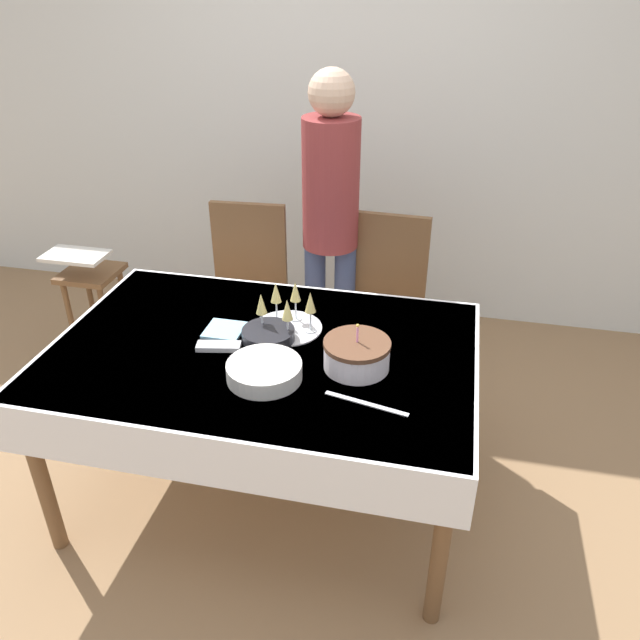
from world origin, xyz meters
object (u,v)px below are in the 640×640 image
at_px(champagne_tray, 287,311).
at_px(plate_stack_main, 264,371).
at_px(dining_chair_far_right, 383,303).
at_px(plate_stack_dessert, 268,335).
at_px(person_standing, 331,208).
at_px(birthday_cake, 357,354).
at_px(dining_chair_far_left, 246,288).
at_px(high_chair, 91,286).

distance_m(champagne_tray, plate_stack_main, 0.35).
xyz_separation_m(dining_chair_far_right, plate_stack_dessert, (-0.36, -0.81, 0.24)).
distance_m(champagne_tray, person_standing, 0.80).
bearing_deg(birthday_cake, plate_stack_main, -155.29).
xyz_separation_m(dining_chair_far_right, champagne_tray, (-0.31, -0.71, 0.30)).
xyz_separation_m(plate_stack_dessert, person_standing, (0.06, 0.89, 0.22)).
bearing_deg(dining_chair_far_left, birthday_cake, -50.87).
bearing_deg(birthday_cake, high_chair, 152.14).
distance_m(plate_stack_main, high_chair, 1.71).
bearing_deg(champagne_tray, high_chair, 153.45).
bearing_deg(high_chair, plate_stack_main, -37.13).
distance_m(birthday_cake, plate_stack_dessert, 0.39).
xyz_separation_m(champagne_tray, high_chair, (-1.33, 0.66, -0.36)).
relative_size(person_standing, high_chair, 2.33).
bearing_deg(person_standing, dining_chair_far_left, -169.91).
bearing_deg(dining_chair_far_left, person_standing, 10.09).
height_order(plate_stack_dessert, high_chair, plate_stack_dessert).
relative_size(dining_chair_far_left, dining_chair_far_right, 1.00).
xyz_separation_m(birthday_cake, plate_stack_main, (-0.31, -0.14, -0.02)).
relative_size(plate_stack_dessert, high_chair, 0.29).
distance_m(dining_chair_far_right, champagne_tray, 0.83).
distance_m(person_standing, high_chair, 1.44).
height_order(plate_stack_main, high_chair, plate_stack_main).
bearing_deg(dining_chair_far_right, birthday_cake, -89.26).
relative_size(dining_chair_far_left, high_chair, 1.38).
relative_size(plate_stack_main, person_standing, 0.16).
xyz_separation_m(person_standing, high_chair, (-1.34, -0.12, -0.52)).
distance_m(birthday_cake, high_chair, 1.89).
bearing_deg(dining_chair_far_right, champagne_tray, -113.60).
height_order(dining_chair_far_left, plate_stack_main, dining_chair_far_left).
relative_size(dining_chair_far_right, high_chair, 1.38).
distance_m(birthday_cake, champagne_tray, 0.38).
relative_size(plate_stack_dessert, person_standing, 0.13).
height_order(plate_stack_main, plate_stack_dessert, plate_stack_main).
xyz_separation_m(birthday_cake, plate_stack_dessert, (-0.37, 0.11, -0.03)).
bearing_deg(dining_chair_far_left, plate_stack_main, -67.59).
relative_size(birthday_cake, high_chair, 0.35).
bearing_deg(birthday_cake, dining_chair_far_right, 90.74).
distance_m(champagne_tray, high_chair, 1.53).
relative_size(champagne_tray, person_standing, 0.17).
bearing_deg(person_standing, high_chair, -174.71).
xyz_separation_m(champagne_tray, person_standing, (0.01, 0.79, 0.16)).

